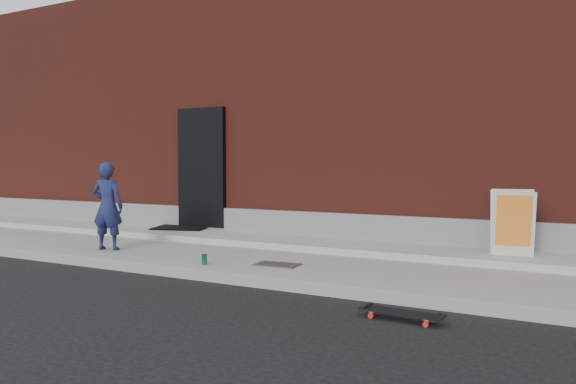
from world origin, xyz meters
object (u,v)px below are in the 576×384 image
Objects in this scene: child at (108,206)px; soda_can at (204,259)px; pizza_sign at (512,222)px; skateboard at (401,313)px.

soda_can is (2.07, -0.32, -0.61)m from child.
pizza_sign reaches higher than soda_can.
pizza_sign is (0.64, 2.94, 0.62)m from skateboard.
soda_can is (-2.91, 0.82, 0.15)m from skateboard.
skateboard is (4.98, -1.14, -0.75)m from child.
child is 2.18m from soda_can.
pizza_sign is 4.16m from soda_can.
pizza_sign reaches higher than skateboard.
child is at bearing -162.22° from pizza_sign.
skateboard is 3.02m from soda_can.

